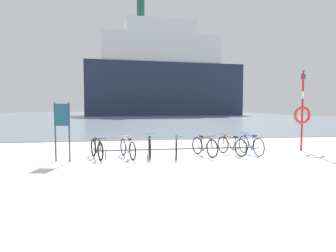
{
  "coord_description": "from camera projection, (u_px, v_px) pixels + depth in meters",
  "views": [
    {
      "loc": [
        -2.15,
        -6.34,
        1.87
      ],
      "look_at": [
        0.23,
        7.99,
        0.92
      ],
      "focal_mm": 30.93,
      "sensor_mm": 36.0,
      "label": 1
    }
  ],
  "objects": [
    {
      "name": "bicycle_1",
      "position": [
        128.0,
        148.0,
        10.66
      ],
      "size": [
        0.63,
        1.7,
        0.78
      ],
      "color": "black",
      "rests_on": "ground"
    },
    {
      "name": "bicycle_4",
      "position": [
        204.0,
        147.0,
        11.06
      ],
      "size": [
        0.65,
        1.6,
        0.81
      ],
      "color": "black",
      "rests_on": "ground"
    },
    {
      "name": "bicycle_3",
      "position": [
        176.0,
        147.0,
        10.89
      ],
      "size": [
        0.52,
        1.76,
        0.82
      ],
      "color": "black",
      "rests_on": "ground"
    },
    {
      "name": "bicycle_2",
      "position": [
        150.0,
        147.0,
        10.91
      ],
      "size": [
        0.46,
        1.72,
        0.85
      ],
      "color": "black",
      "rests_on": "ground"
    },
    {
      "name": "bicycle_0",
      "position": [
        97.0,
        149.0,
        10.54
      ],
      "size": [
        0.65,
        1.58,
        0.78
      ],
      "color": "black",
      "rests_on": "ground"
    },
    {
      "name": "info_sign",
      "position": [
        62.0,
        122.0,
        9.81
      ],
      "size": [
        0.54,
        0.18,
        2.03
      ],
      "color": "#33383D",
      "rests_on": "ground"
    },
    {
      "name": "bike_rack",
      "position": [
        179.0,
        149.0,
        11.02
      ],
      "size": [
        6.06,
        0.05,
        0.31
      ],
      "color": "#4C5156",
      "rests_on": "ground"
    },
    {
      "name": "bicycle_5",
      "position": [
        232.0,
        146.0,
        11.35
      ],
      "size": [
        0.68,
        1.65,
        0.8
      ],
      "color": "black",
      "rests_on": "ground"
    },
    {
      "name": "ground",
      "position": [
        130.0,
        117.0,
        59.77
      ],
      "size": [
        80.0,
        132.0,
        0.08
      ],
      "color": "white"
    },
    {
      "name": "rescue_post",
      "position": [
        302.0,
        113.0,
        12.3
      ],
      "size": [
        0.77,
        0.12,
        3.41
      ],
      "color": "red",
      "rests_on": "ground"
    },
    {
      "name": "bicycle_6",
      "position": [
        251.0,
        145.0,
        11.42
      ],
      "size": [
        0.46,
        1.71,
        0.84
      ],
      "color": "black",
      "rests_on": "ground"
    },
    {
      "name": "ferry_ship",
      "position": [
        163.0,
        77.0,
        67.46
      ],
      "size": [
        36.12,
        12.12,
        26.78
      ],
      "color": "#232D47",
      "rests_on": "ground"
    }
  ]
}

